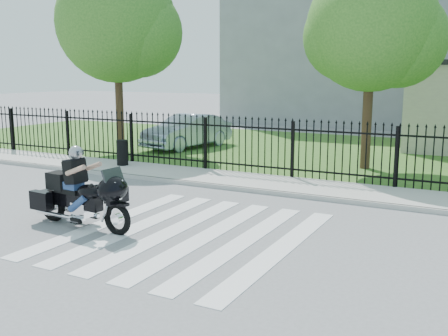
% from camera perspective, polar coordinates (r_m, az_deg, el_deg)
% --- Properties ---
extents(ground, '(120.00, 120.00, 0.00)m').
position_cam_1_polar(ground, '(10.73, -3.94, -7.21)').
color(ground, slate).
rests_on(ground, ground).
extents(crosswalk, '(5.00, 5.50, 0.01)m').
position_cam_1_polar(crosswalk, '(10.73, -3.94, -7.18)').
color(crosswalk, silver).
rests_on(crosswalk, ground).
extents(sidewalk, '(40.00, 2.00, 0.12)m').
position_cam_1_polar(sidewalk, '(15.06, 6.07, -1.84)').
color(sidewalk, '#ADAAA3').
rests_on(sidewalk, ground).
extents(curb, '(40.00, 0.12, 0.12)m').
position_cam_1_polar(curb, '(14.15, 4.57, -2.61)').
color(curb, '#ADAAA3').
rests_on(curb, ground).
extents(grass_strip, '(40.00, 12.00, 0.02)m').
position_cam_1_polar(grass_strip, '(21.63, 12.94, 1.58)').
color(grass_strip, '#2B551D').
rests_on(grass_strip, ground).
extents(iron_fence, '(26.00, 0.04, 1.80)m').
position_cam_1_polar(iron_fence, '(15.83, 7.47, 1.84)').
color(iron_fence, black).
rests_on(iron_fence, ground).
extents(tree_left, '(4.80, 4.80, 7.58)m').
position_cam_1_polar(tree_left, '(22.18, -11.62, 15.23)').
color(tree_left, '#382316').
rests_on(tree_left, ground).
extents(tree_mid, '(4.20, 4.20, 6.78)m').
position_cam_1_polar(tree_mid, '(18.17, 15.76, 14.55)').
color(tree_mid, '#382316').
rests_on(tree_mid, ground).
extents(building_tall, '(15.00, 10.00, 12.00)m').
position_cam_1_polar(building_tall, '(35.80, 14.52, 14.55)').
color(building_tall, gray).
rests_on(building_tall, ground).
extents(motorcycle_rider, '(2.68, 0.98, 1.77)m').
position_cam_1_polar(motorcycle_rider, '(11.47, -15.42, -2.66)').
color(motorcycle_rider, black).
rests_on(motorcycle_rider, ground).
extents(parked_car, '(2.29, 4.53, 1.43)m').
position_cam_1_polar(parked_car, '(22.52, -4.02, 4.02)').
color(parked_car, '#98A6C0').
rests_on(parked_car, grass_strip).
extents(litter_bin, '(0.42, 0.42, 0.86)m').
position_cam_1_polar(litter_bin, '(18.05, -11.01, 1.66)').
color(litter_bin, black).
rests_on(litter_bin, sidewalk).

